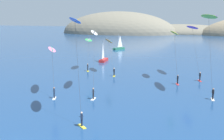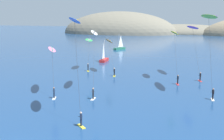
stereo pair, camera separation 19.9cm
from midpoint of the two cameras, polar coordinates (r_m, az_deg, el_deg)
The scene contains 11 objects.
headland_island at distance 197.68m, azimuth 13.54°, elevation 7.07°, with size 182.54×52.58×31.14m.
sailboat_near at distance 75.43m, azimuth -1.73°, elevation 2.27°, with size 1.89×5.96×5.70m.
sailboat_far at distance 102.59m, azimuth 1.22°, elevation 4.53°, with size 3.70×5.66×5.70m.
kitesurfer_blue at distance 32.08m, azimuth -7.60°, elevation 8.25°, with size 4.52×5.79×11.83m.
kitesurfer_orange at distance 59.88m, azimuth -0.71°, elevation 5.42°, with size 4.94×7.39×7.22m.
kitesurfer_white at distance 44.68m, azimuth -3.76°, elevation 6.66°, with size 3.77×9.08×9.75m.
kitesurfer_green at distance 63.14m, azimuth -4.87°, elevation 5.67°, with size 2.91×5.60×7.02m.
kitesurfer_yellow at distance 53.45m, azimuth 12.49°, elevation 6.49°, with size 3.06×6.94×9.28m.
kitesurfer_lime at distance 44.86m, azimuth 18.98°, elevation 9.19°, with size 3.32×7.47×12.24m.
kitesurfer_pink at distance 43.94m, azimuth -12.19°, elevation 3.47°, with size 4.40×6.53×7.24m.
kitesurfer_purple at distance 58.09m, azimuth 15.99°, elevation 7.60°, with size 4.31×8.43×10.11m.
Camera 1 is at (15.64, -18.15, 11.81)m, focal length 45.00 mm.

